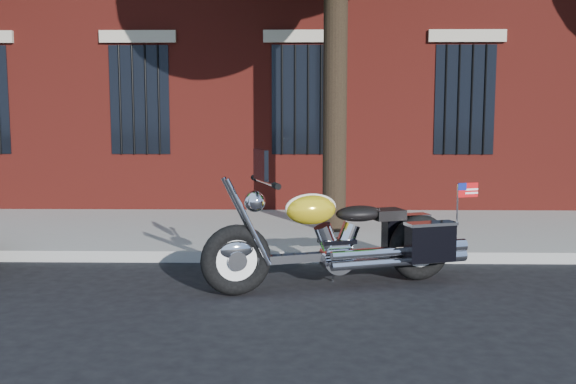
{
  "coord_description": "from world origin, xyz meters",
  "views": [
    {
      "loc": [
        -0.03,
        -6.88,
        1.91
      ],
      "look_at": [
        -0.17,
        0.8,
        0.99
      ],
      "focal_mm": 40.0,
      "sensor_mm": 36.0,
      "label": 1
    }
  ],
  "objects": [
    {
      "name": "sidewalk",
      "position": [
        0.0,
        3.26,
        0.07
      ],
      "size": [
        40.0,
        3.6,
        0.15
      ],
      "primitive_type": "cube",
      "color": "gray",
      "rests_on": "ground"
    },
    {
      "name": "ground",
      "position": [
        0.0,
        0.0,
        0.0
      ],
      "size": [
        120.0,
        120.0,
        0.0
      ],
      "primitive_type": "plane",
      "color": "black",
      "rests_on": "ground"
    },
    {
      "name": "curb",
      "position": [
        0.0,
        1.38,
        0.07
      ],
      "size": [
        40.0,
        0.16,
        0.15
      ],
      "primitive_type": "cube",
      "color": "gray",
      "rests_on": "ground"
    },
    {
      "name": "motorcycle",
      "position": [
        0.48,
        0.14,
        0.53
      ],
      "size": [
        3.06,
        1.45,
        1.55
      ],
      "rotation": [
        0.0,
        0.0,
        0.32
      ],
      "color": "black",
      "rests_on": "ground"
    }
  ]
}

